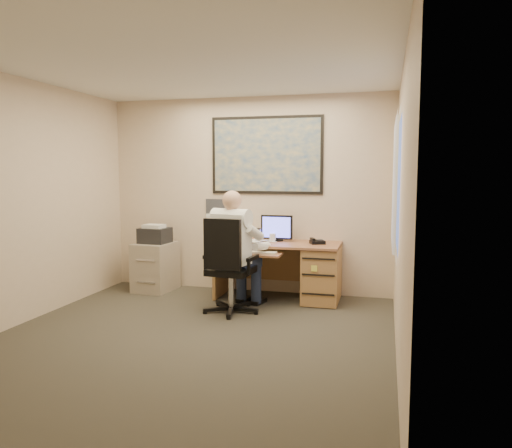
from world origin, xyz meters
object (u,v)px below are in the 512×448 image
(office_chair, at_px, (230,285))
(person, at_px, (232,252))
(filing_cabinet, at_px, (155,262))
(desk, at_px, (304,267))

(office_chair, height_order, person, person)
(filing_cabinet, relative_size, office_chair, 0.82)
(filing_cabinet, distance_m, person, 1.59)
(desk, distance_m, filing_cabinet, 2.12)
(filing_cabinet, distance_m, office_chair, 1.61)
(desk, bearing_deg, person, -135.16)
(filing_cabinet, height_order, person, person)
(desk, xyz_separation_m, person, (-0.75, -0.74, 0.29))
(desk, bearing_deg, office_chair, -131.90)
(desk, height_order, person, person)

